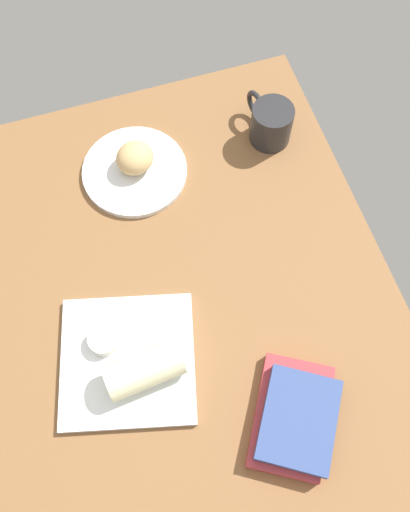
% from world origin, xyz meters
% --- Properties ---
extents(dining_table, '(1.10, 0.90, 0.04)m').
position_xyz_m(dining_table, '(0.00, 0.00, 0.02)').
color(dining_table, brown).
rests_on(dining_table, ground).
extents(round_plate, '(0.24, 0.24, 0.01)m').
position_xyz_m(round_plate, '(0.32, 0.00, 0.05)').
color(round_plate, white).
rests_on(round_plate, dining_table).
extents(scone_pastry, '(0.11, 0.11, 0.06)m').
position_xyz_m(scone_pastry, '(0.33, -0.01, 0.09)').
color(scone_pastry, tan).
rests_on(scone_pastry, round_plate).
extents(square_plate, '(0.31, 0.31, 0.02)m').
position_xyz_m(square_plate, '(-0.09, 0.12, 0.05)').
color(square_plate, white).
rests_on(square_plate, dining_table).
extents(sauce_cup, '(0.06, 0.06, 0.03)m').
position_xyz_m(sauce_cup, '(-0.04, 0.16, 0.07)').
color(sauce_cup, silver).
rests_on(sauce_cup, square_plate).
extents(breakfast_wrap, '(0.08, 0.15, 0.07)m').
position_xyz_m(breakfast_wrap, '(-0.13, 0.10, 0.09)').
color(breakfast_wrap, beige).
rests_on(breakfast_wrap, square_plate).
extents(book_stack, '(0.25, 0.22, 0.05)m').
position_xyz_m(book_stack, '(-0.29, -0.14, 0.07)').
color(book_stack, '#A53338').
rests_on(book_stack, dining_table).
extents(coffee_mug, '(0.14, 0.09, 0.10)m').
position_xyz_m(coffee_mug, '(0.33, -0.32, 0.09)').
color(coffee_mug, '#262628').
rests_on(coffee_mug, dining_table).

